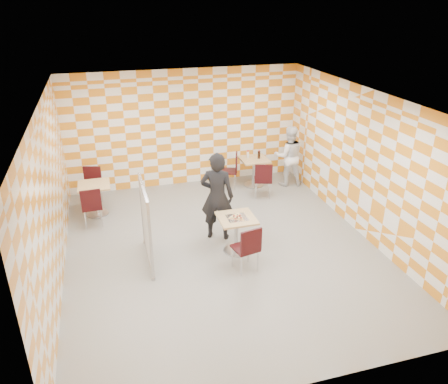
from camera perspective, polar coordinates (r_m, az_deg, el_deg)
The scene contains 15 objects.
room_shell at distance 8.59m, azimuth -1.27°, elevation 2.96°, with size 7.00×7.00×7.00m.
main_table at distance 8.48m, azimuth 1.64°, elevation -4.77°, with size 0.70×0.70×0.75m.
second_table at distance 11.43m, azimuth 3.94°, elevation 3.22°, with size 0.70×0.70×0.75m.
empty_table at distance 10.30m, azimuth -16.49°, elevation -0.27°, with size 0.70×0.70×0.75m.
chair_main_front at distance 7.86m, azimuth 3.15°, elevation -7.06°, with size 0.50×0.51×0.92m.
chair_second_front at distance 10.72m, azimuth 5.14°, elevation 1.88°, with size 0.53×0.54×0.92m.
chair_second_side at distance 11.29m, azimuth 1.09°, elevation 3.18°, with size 0.54×0.54×0.92m.
chair_empty_near at distance 9.75m, azimuth -16.91°, elevation -1.54°, with size 0.44×0.45×0.92m.
chair_empty_far at distance 10.84m, azimuth -16.85°, elevation 1.14°, with size 0.53×0.53×0.92m.
partition at distance 8.16m, azimuth -10.14°, elevation -4.16°, with size 0.08×1.38×1.55m.
man_dark at distance 8.78m, azimuth -0.91°, elevation -0.59°, with size 0.68×0.44×1.86m, color black.
man_white at distance 11.51m, azimuth 8.45°, elevation 4.68°, with size 0.77×0.60×1.59m, color white.
pizza_on_foil at distance 8.34m, azimuth 1.69°, elevation -3.27°, with size 0.40×0.40×0.04m.
sport_bottle at distance 11.40m, azimuth 3.14°, elevation 4.94°, with size 0.06×0.06×0.20m.
soda_bottle at distance 11.35m, azimuth 4.59°, elevation 4.89°, with size 0.07×0.07×0.23m.
Camera 1 is at (-2.00, -7.19, 4.67)m, focal length 35.00 mm.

